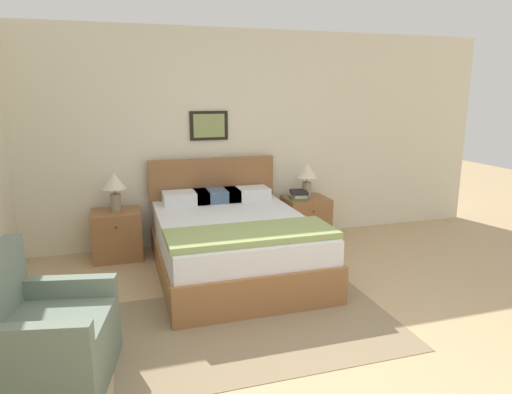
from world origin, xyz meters
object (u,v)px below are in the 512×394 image
bed (233,242)px  table_lamp_by_door (307,174)px  nightstand_near_window (117,235)px  nightstand_by_door (306,218)px  armchair (43,341)px  table_lamp_near_window (114,184)px

bed → table_lamp_by_door: bed is taller
bed → nightstand_near_window: bearing=145.8°
nightstand_by_door → bed: bearing=-145.8°
nightstand_near_window → table_lamp_by_door: bearing=0.5°
armchair → nightstand_by_door: armchair is taller
armchair → table_lamp_by_door: table_lamp_by_door is taller
table_lamp_by_door → nightstand_by_door: bearing=-121.9°
armchair → table_lamp_by_door: size_ratio=2.09×
nightstand_by_door → table_lamp_near_window: size_ratio=1.26×
nightstand_near_window → table_lamp_near_window: table_lamp_near_window is taller
nightstand_near_window → table_lamp_near_window: (0.01, 0.02, 0.58)m
nightstand_near_window → nightstand_by_door: size_ratio=1.00×
armchair → nightstand_by_door: (2.80, 2.28, -0.03)m
bed → table_lamp_near_window: bearing=144.8°
nightstand_near_window → table_lamp_near_window: 0.58m
nightstand_near_window → nightstand_by_door: same height
nightstand_by_door → nightstand_near_window: bearing=180.0°
nightstand_near_window → nightstand_by_door: (2.32, 0.00, 0.00)m
nightstand_near_window → nightstand_by_door: 2.32m
nightstand_by_door → table_lamp_by_door: (0.01, 0.02, 0.58)m
table_lamp_near_window → table_lamp_by_door: (2.33, 0.00, 0.00)m
table_lamp_near_window → table_lamp_by_door: same height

